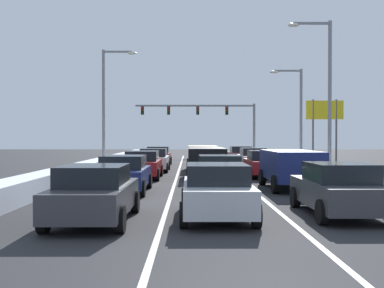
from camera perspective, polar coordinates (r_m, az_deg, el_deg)
ground_plane at (r=26.22m, az=1.84°, el=-4.11°), size 128.34×128.34×0.00m
lane_stripe_between_right_lane_and_center_lane at (r=31.24m, az=4.62°, el=-3.32°), size 0.14×54.30×0.01m
lane_stripe_between_center_lane_and_left_lane at (r=31.13m, az=-1.64°, el=-3.33°), size 0.14×54.30×0.01m
snow_bank_right_shoulder at (r=32.12m, az=14.09°, el=-2.82°), size 1.71×54.30×0.46m
snow_bank_left_shoulder at (r=31.67m, az=-11.28°, el=-2.58°), size 1.24×54.30×0.78m
sedan_charcoal_right_lane_nearest at (r=14.38m, az=17.09°, el=-5.14°), size 2.00×4.50×1.51m
suv_navy_right_lane_second at (r=21.14m, az=11.67°, el=-2.55°), size 2.16×4.90×1.67m
sedan_red_right_lane_third at (r=27.19m, az=8.56°, el=-2.33°), size 2.00×4.50×1.51m
sedan_white_right_lane_fourth at (r=33.83m, az=7.28°, el=-1.72°), size 2.00×4.50×1.51m
sedan_maroon_right_lane_fifth at (r=40.21m, az=5.80°, el=-1.32°), size 2.00×4.50×1.51m
sedan_silver_center_lane_nearest at (r=13.34m, az=2.97°, el=-5.57°), size 2.00×4.50×1.51m
sedan_green_center_lane_second at (r=19.84m, az=3.23°, el=-3.48°), size 2.00×4.50×1.51m
suv_black_center_lane_third at (r=26.33m, az=1.71°, el=-1.88°), size 2.16×4.90×1.67m
suv_tan_center_lane_fourth at (r=32.44m, az=1.28°, el=-1.38°), size 2.16×4.90×1.67m
sedan_gray_center_lane_fifth at (r=39.47m, az=1.36°, el=-1.36°), size 2.00×4.50×1.51m
sedan_charcoal_left_lane_nearest at (r=12.93m, az=-11.55°, el=-5.78°), size 2.00×4.50×1.51m
sedan_navy_left_lane_second at (r=19.64m, az=-8.12°, el=-3.53°), size 2.00×4.50×1.51m
sedan_red_left_lane_third at (r=26.09m, az=-5.91°, el=-2.46°), size 2.00×4.50×1.51m
sedan_white_left_lane_fourth at (r=31.65m, az=-4.56°, el=-1.89°), size 2.00×4.50×1.51m
sedan_maroon_left_lane_fifth at (r=38.21m, az=-4.02°, el=-1.43°), size 2.00×4.50×1.51m
traffic_light_gantry at (r=55.82m, az=2.04°, el=3.50°), size 14.00×0.47×6.20m
street_lamp_right_near at (r=29.87m, az=15.53°, el=6.91°), size 2.66×0.36×9.22m
street_lamp_right_mid at (r=39.48m, az=12.36°, el=4.31°), size 2.66×0.36×7.77m
street_lamp_left_mid at (r=37.48m, az=-10.02°, el=5.49°), size 2.66×0.36×8.99m
roadside_sign_right at (r=42.47m, az=15.57°, el=3.16°), size 3.20×0.16×5.50m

